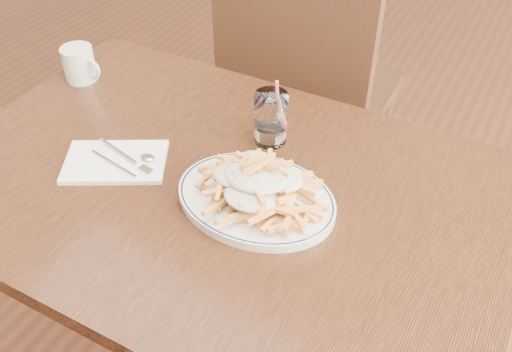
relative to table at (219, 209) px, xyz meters
The scene contains 8 objects.
table is the anchor object (origin of this frame).
chair_far 0.70m from the table, 98.93° to the left, with size 0.49×0.49×1.04m.
fries_plate 0.14m from the table, ahead, with size 0.33×0.29×0.02m.
loaded_fries 0.17m from the table, ahead, with size 0.29×0.26×0.07m.
napkin 0.24m from the table, 166.50° to the right, with size 0.21×0.14×0.01m, color white.
cutlery 0.25m from the table, 167.80° to the right, with size 0.18×0.08×0.01m.
water_glass 0.23m from the table, 80.34° to the left, with size 0.07×0.07×0.16m.
coffee_mug 0.56m from the table, 160.99° to the left, with size 0.11×0.08×0.09m.
Camera 1 is at (0.49, -0.74, 1.53)m, focal length 40.00 mm.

